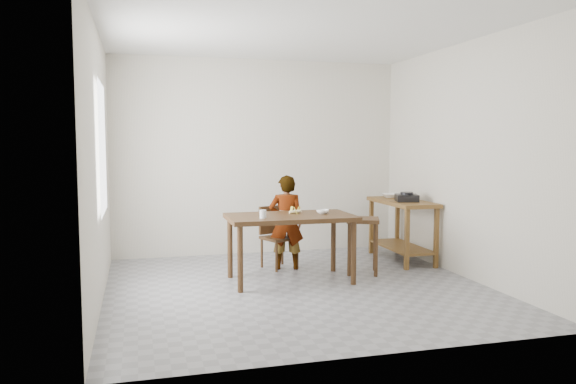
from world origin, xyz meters
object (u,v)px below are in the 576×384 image
object	(u,v)px
dining_chair	(279,238)
stool	(362,246)
dining_table	(290,248)
child	(286,222)
prep_counter	(402,230)

from	to	relation	value
dining_chair	stool	bearing A→B (deg)	-51.46
dining_table	stool	bearing A→B (deg)	8.84
dining_chair	stool	distance (m)	1.03
child	dining_chair	xyz separation A→B (m)	(-0.07, 0.06, -0.20)
prep_counter	stool	distance (m)	0.97
dining_table	stool	world-z (taller)	dining_table
dining_chair	prep_counter	bearing A→B (deg)	-20.02
dining_table	dining_chair	bearing A→B (deg)	86.41
stool	prep_counter	bearing A→B (deg)	35.16
child	dining_chair	bearing A→B (deg)	-28.91
dining_table	prep_counter	world-z (taller)	prep_counter
dining_chair	stool	world-z (taller)	dining_chair
prep_counter	child	world-z (taller)	child
dining_table	stool	xyz separation A→B (m)	(0.93, 0.14, -0.04)
dining_table	child	size ratio (longest dim) A/B	1.21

